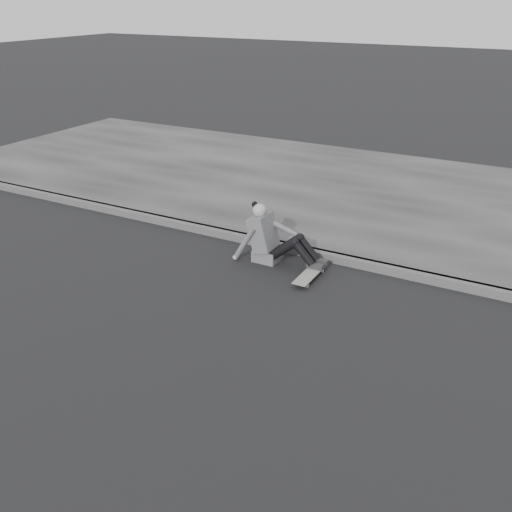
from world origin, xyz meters
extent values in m
plane|color=black|center=(0.00, 0.00, 0.00)|extent=(80.00, 80.00, 0.00)
cube|color=#484848|center=(0.00, 2.58, 0.06)|extent=(24.00, 0.16, 0.12)
cylinder|color=#9B9C96|center=(-2.51, 1.64, 0.03)|extent=(0.03, 0.05, 0.05)
cylinder|color=#9B9C96|center=(-2.36, 1.64, 0.03)|extent=(0.03, 0.05, 0.05)
cylinder|color=#9B9C96|center=(-2.51, 2.16, 0.03)|extent=(0.03, 0.05, 0.05)
cylinder|color=#9B9C96|center=(-2.36, 2.16, 0.03)|extent=(0.03, 0.05, 0.05)
cube|color=#2A2A2C|center=(-2.44, 1.64, 0.06)|extent=(0.16, 0.04, 0.03)
cube|color=#2A2A2C|center=(-2.44, 2.16, 0.06)|extent=(0.16, 0.04, 0.03)
cube|color=slate|center=(-2.44, 1.90, 0.08)|extent=(0.20, 0.78, 0.02)
cube|color=#545456|center=(-3.24, 2.15, 0.09)|extent=(0.36, 0.34, 0.18)
cube|color=#545456|center=(-3.31, 2.15, 0.43)|extent=(0.37, 0.40, 0.57)
cube|color=#545456|center=(-3.44, 2.15, 0.55)|extent=(0.14, 0.30, 0.20)
cylinder|color=#9C9C9C|center=(-3.36, 2.15, 0.67)|extent=(0.09, 0.09, 0.08)
sphere|color=#9C9C9C|center=(-3.37, 2.15, 0.76)|extent=(0.20, 0.20, 0.20)
sphere|color=black|center=(-3.46, 2.17, 0.83)|extent=(0.09, 0.09, 0.09)
cylinder|color=black|center=(-2.92, 2.06, 0.28)|extent=(0.43, 0.13, 0.39)
cylinder|color=black|center=(-2.92, 2.24, 0.28)|extent=(0.43, 0.13, 0.39)
cylinder|color=black|center=(-2.62, 2.06, 0.28)|extent=(0.35, 0.11, 0.36)
cylinder|color=black|center=(-2.62, 2.24, 0.28)|extent=(0.35, 0.11, 0.36)
sphere|color=black|center=(-2.76, 2.06, 0.42)|extent=(0.13, 0.13, 0.13)
sphere|color=black|center=(-2.76, 2.24, 0.42)|extent=(0.13, 0.13, 0.13)
cube|color=#292929|center=(-2.44, 2.06, 0.12)|extent=(0.24, 0.08, 0.07)
cube|color=#292929|center=(-2.44, 2.24, 0.12)|extent=(0.24, 0.08, 0.07)
cylinder|color=#545456|center=(-3.51, 1.94, 0.29)|extent=(0.38, 0.08, 0.58)
sphere|color=#9C9C9C|center=(-3.66, 1.93, 0.04)|extent=(0.08, 0.08, 0.08)
cylinder|color=#545456|center=(-3.07, 2.31, 0.49)|extent=(0.48, 0.08, 0.21)
camera|label=1|loc=(0.26, -4.64, 3.62)|focal=40.00mm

